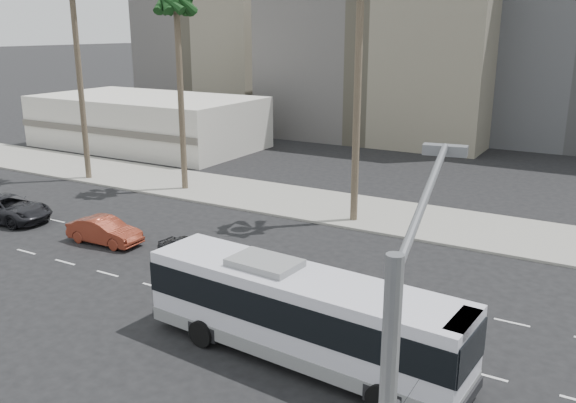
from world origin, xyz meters
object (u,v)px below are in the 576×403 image
Objects in this scene: car_a at (191,251)px; car_b at (105,231)px; palm_mid at (176,8)px; car_c at (8,208)px; city_bus at (301,312)px.

car_b is (-5.96, -0.12, 0.08)m from car_a.
car_c is at bearing -112.69° from palm_mid.
car_b is at bearing -72.55° from palm_mid.
car_b is (-15.24, 5.28, -1.11)m from city_bus.
palm_mid is (-3.53, 11.23, 12.07)m from car_b.
car_c is at bearing 95.47° from car_a.
car_a is at bearing -91.22° from car_b.
car_b is at bearing 165.36° from city_bus.
car_a is 0.86× the size of car_b.
city_bus reaches higher than car_c.
car_c is 17.12m from palm_mid.
palm_mid reaches higher than car_b.
city_bus is 0.87× the size of palm_mid.
car_a is (-9.28, 5.40, -1.19)m from city_bus.
car_a is 14.21m from car_c.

